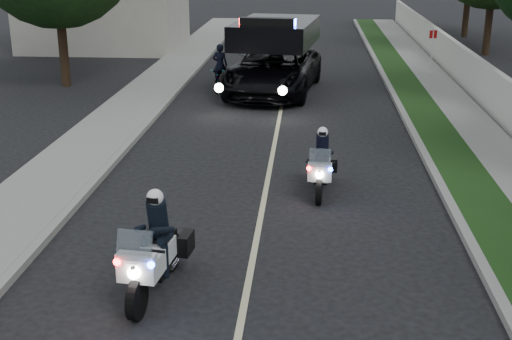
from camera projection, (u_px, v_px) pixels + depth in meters
The scene contains 17 objects.
ground at pixel (248, 286), 11.54m from camera, with size 120.00×120.00×0.00m, color black.
curb_right at pixel (412, 131), 20.65m from camera, with size 0.20×60.00×0.15m, color gray.
grass_verge at pixel (435, 131), 20.59m from camera, with size 1.20×60.00×0.16m, color #193814.
sidewalk_right at pixel (479, 132), 20.50m from camera, with size 1.40×60.00×0.16m, color gray.
curb_left at pixel (146, 125), 21.26m from camera, with size 0.20×60.00×0.15m, color gray.
sidewalk_left at pixel (112, 124), 21.34m from camera, with size 2.00×60.00×0.16m, color gray.
lane_marking at pixel (277, 130), 20.98m from camera, with size 0.12×50.00×0.01m, color #BFB78C.
police_moto_left at pixel (157, 291), 11.38m from camera, with size 0.73×2.08×1.77m, color silver, non-canonical shape.
police_moto_right at pixel (320, 192), 15.84m from camera, with size 0.63×1.81×1.54m, color silver, non-canonical shape.
police_suv at pixel (273, 93), 26.12m from camera, with size 3.02×6.52×3.17m, color black.
bicycle at pixel (221, 90), 26.53m from camera, with size 0.59×1.70×0.89m, color black.
cyclist at pixel (221, 90), 26.53m from camera, with size 0.58×0.39×1.61m, color black.
sign_post at pixel (429, 79), 28.62m from camera, with size 0.33×0.33×2.11m, color red, non-canonical shape.
tree_right_d at pixel (485, 55), 34.74m from camera, with size 6.27×6.27×10.46m, color #214316, non-canonical shape.
tree_right_e at pixel (464, 37), 41.21m from camera, with size 6.35×6.35×10.58m, color black, non-canonical shape.
tree_left_near at pixel (67, 86), 27.35m from camera, with size 6.31×6.31×10.52m, color #173913, non-canonical shape.
tree_left_far at pixel (135, 41), 39.48m from camera, with size 6.66×6.66×11.09m, color #123510, non-canonical shape.
Camera 1 is at (0.96, -10.25, 5.56)m, focal length 47.76 mm.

